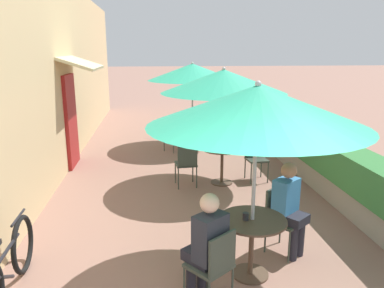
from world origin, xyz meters
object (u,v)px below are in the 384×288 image
coffee_cup_near (246,216)px  patio_table_far (192,127)px  patio_table_near (252,234)px  cafe_chair_far_right (176,132)px  cafe_chair_far_left (207,124)px  coffee_cup_mid (216,147)px  coffee_cup_far (190,119)px  cafe_chair_near_left (281,215)px  patio_umbrella_far (192,72)px  patio_umbrella_near (257,106)px  seated_patron_near_left (289,205)px  patio_table_mid (222,158)px  cafe_chair_near_right (214,263)px  bicycle_second (7,268)px  cafe_chair_mid_left (186,162)px  patio_umbrella_mid (224,81)px  seated_patron_near_right (206,244)px  cafe_chair_mid_right (256,155)px

coffee_cup_near → patio_table_far: size_ratio=0.11×
patio_table_near → cafe_chair_far_right: size_ratio=0.92×
cafe_chair_far_left → cafe_chair_far_right: bearing=5.9°
coffee_cup_mid → coffee_cup_far: (-0.20, 3.14, 0.00)m
coffee_cup_mid → cafe_chair_near_left: bearing=-80.8°
patio_umbrella_far → coffee_cup_mid: bearing=-87.7°
patio_umbrella_near → seated_patron_near_left: bearing=35.6°
patio_table_far → patio_table_mid: bearing=-85.2°
cafe_chair_near_right → cafe_chair_far_left: (1.03, 7.34, 0.00)m
cafe_chair_near_right → coffee_cup_near: cafe_chair_near_right is taller
patio_table_mid → cafe_chair_near_left: bearing=-83.9°
cafe_chair_near_right → cafe_chair_near_left: bearing=5.9°
patio_table_near → bicycle_second: (-2.71, -0.14, -0.17)m
cafe_chair_mid_left → patio_umbrella_far: 3.61m
coffee_cup_near → cafe_chair_far_left: (0.58, 6.83, -0.26)m
patio_table_near → patio_umbrella_mid: 3.54m
cafe_chair_near_right → coffee_cup_far: (0.45, 6.78, 0.26)m
patio_umbrella_mid → patio_table_far: size_ratio=3.02×
patio_umbrella_mid → patio_table_far: bearing=94.8°
coffee_cup_mid → patio_table_far: coffee_cup_mid is taller
seated_patron_near_right → cafe_chair_mid_left: bearing=49.7°
patio_table_near → patio_umbrella_near: (-0.00, 0.00, 1.51)m
patio_umbrella_mid → coffee_cup_mid: patio_umbrella_mid is taller
cafe_chair_near_left → seated_patron_near_left: (0.07, -0.09, 0.17)m
cafe_chair_near_left → cafe_chair_mid_left: size_ratio=1.00×
cafe_chair_near_left → seated_patron_near_left: seated_patron_near_left is taller
coffee_cup_mid → cafe_chair_mid_left: bearing=-172.2°
patio_umbrella_near → cafe_chair_far_right: 5.95m
cafe_chair_mid_left → patio_umbrella_near: bearing=-86.5°
patio_table_near → cafe_chair_far_left: (0.49, 6.82, -0.02)m
patio_table_mid → cafe_chair_mid_left: bearing=-168.6°
coffee_cup_mid → seated_patron_near_right: bearing=-101.4°
patio_umbrella_near → patio_umbrella_mid: same height
patio_table_far → coffee_cup_far: size_ratio=8.90×
seated_patron_near_left → bicycle_second: size_ratio=0.71×
cafe_chair_near_left → patio_table_far: cafe_chair_near_left is taller
cafe_chair_near_right → bicycle_second: (-2.18, 0.38, -0.15)m
cafe_chair_near_left → seated_patron_near_left: size_ratio=0.70×
patio_umbrella_mid → cafe_chair_mid_left: patio_umbrella_mid is taller
cafe_chair_mid_right → bicycle_second: size_ratio=0.50×
seated_patron_near_right → bicycle_second: bearing=133.8°
cafe_chair_near_left → coffee_cup_mid: bearing=-119.2°
patio_umbrella_near → seated_patron_near_left: 1.55m
cafe_chair_mid_left → patio_table_far: cafe_chair_mid_left is taller
seated_patron_near_right → patio_umbrella_far: size_ratio=0.52×
coffee_cup_far → cafe_chair_far_right: bearing=-128.8°
cafe_chair_far_left → cafe_chair_far_right: (-1.01, -1.09, 0.00)m
cafe_chair_mid_left → patio_umbrella_mid: bearing=5.9°
cafe_chair_mid_left → cafe_chair_far_right: bearing=85.2°
seated_patron_near_left → cafe_chair_far_left: (-0.11, 6.39, -0.17)m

